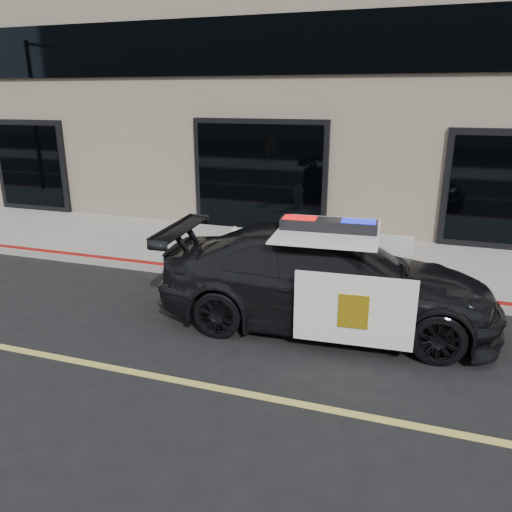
% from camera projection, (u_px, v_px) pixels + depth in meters
% --- Properties ---
extents(ground, '(120.00, 120.00, 0.00)m').
position_uv_depth(ground, '(163.00, 378.00, 6.30)').
color(ground, black).
rests_on(ground, ground).
extents(sidewalk_n, '(60.00, 3.50, 0.15)m').
position_uv_depth(sidewalk_n, '(278.00, 253.00, 11.01)').
color(sidewalk_n, gray).
rests_on(sidewalk_n, ground).
extents(police_car, '(2.72, 5.35, 1.67)m').
position_uv_depth(police_car, '(326.00, 278.00, 7.61)').
color(police_car, black).
rests_on(police_car, ground).
extents(fire_hydrant, '(0.34, 0.47, 0.75)m').
position_uv_depth(fire_hydrant, '(235.00, 246.00, 10.09)').
color(fire_hydrant, beige).
rests_on(fire_hydrant, sidewalk_n).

